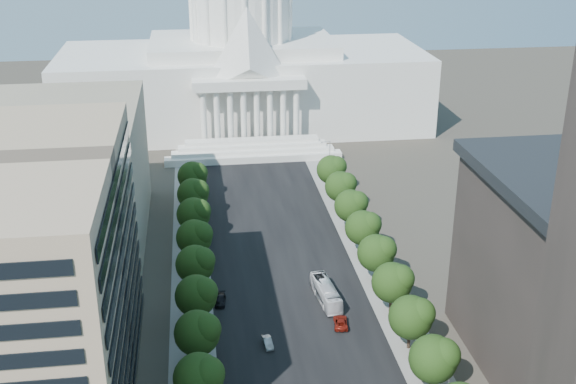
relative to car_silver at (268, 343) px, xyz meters
name	(u,v)px	position (x,y,z in m)	size (l,w,h in m)	color
road_asphalt	(276,246)	(6.03, 38.16, -0.67)	(30.00, 260.00, 0.01)	black
sidewalk_left	(191,251)	(-12.97, 38.16, -0.67)	(8.00, 260.00, 0.02)	gray
sidewalk_right	(360,241)	(25.03, 38.16, -0.67)	(8.00, 260.00, 0.02)	gray
capitol	(243,66)	(6.03, 133.06, 19.34)	(120.00, 56.00, 73.00)	white
office_block_left_far	(54,178)	(-41.97, 48.16, 14.33)	(38.00, 52.00, 30.00)	gray
tree_l_c	(201,377)	(-11.63, -16.03, 5.79)	(7.79, 7.60, 9.97)	#33261C
tree_l_d	(199,332)	(-11.63, -4.03, 5.79)	(7.79, 7.60, 9.97)	#33261C
tree_l_e	(198,295)	(-11.63, 7.97, 5.79)	(7.79, 7.60, 9.97)	#33261C
tree_l_f	(197,263)	(-11.63, 19.97, 5.79)	(7.79, 7.60, 9.97)	#33261C
tree_l_g	(196,236)	(-11.63, 31.97, 5.79)	(7.79, 7.60, 9.97)	#33261C
tree_l_h	(195,213)	(-11.63, 43.97, 5.79)	(7.79, 7.60, 9.97)	#33261C
tree_l_i	(194,193)	(-11.63, 55.97, 5.79)	(7.79, 7.60, 9.97)	#33261C
tree_l_j	(194,175)	(-11.63, 67.97, 5.79)	(7.79, 7.60, 9.97)	#33261C
tree_r_c	(436,358)	(24.37, -16.03, 5.79)	(7.79, 7.60, 9.97)	#33261C
tree_r_d	(413,316)	(24.37, -4.03, 5.79)	(7.79, 7.60, 9.97)	#33261C
tree_r_e	(394,281)	(24.37, 7.97, 5.79)	(7.79, 7.60, 9.97)	#33261C
tree_r_f	(378,252)	(24.37, 19.97, 5.79)	(7.79, 7.60, 9.97)	#33261C
tree_r_g	(364,227)	(24.37, 31.97, 5.79)	(7.79, 7.60, 9.97)	#33261C
tree_r_h	(352,205)	(24.37, 43.97, 5.79)	(7.79, 7.60, 9.97)	#33261C
tree_r_i	(342,186)	(24.37, 55.97, 5.79)	(7.79, 7.60, 9.97)	#33261C
tree_r_j	(333,169)	(24.37, 67.97, 5.79)	(7.79, 7.60, 9.97)	#33261C
streetlight_b	(447,364)	(25.93, -16.84, 5.16)	(2.61, 0.44, 9.00)	gray
streetlight_c	(402,283)	(25.93, 8.16, 5.16)	(2.61, 0.44, 9.00)	gray
streetlight_d	(370,227)	(25.93, 33.16, 5.16)	(2.61, 0.44, 9.00)	gray
streetlight_e	(346,185)	(25.93, 58.16, 5.16)	(2.61, 0.44, 9.00)	gray
streetlight_f	(328,152)	(25.93, 83.16, 5.16)	(2.61, 0.44, 9.00)	gray
car_silver	(268,343)	(0.00, 0.00, 0.00)	(1.41, 4.04, 1.33)	#999BA0
car_red	(341,322)	(13.80, 4.52, 0.07)	(2.43, 5.27, 1.47)	maroon
car_dark_b	(220,300)	(-7.47, 15.23, 0.03)	(1.96, 4.83, 1.40)	black
city_bus	(326,293)	(12.72, 13.57, 1.11)	(2.98, 12.75, 3.55)	silver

